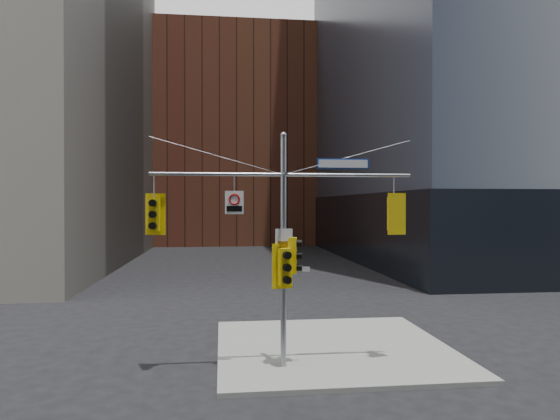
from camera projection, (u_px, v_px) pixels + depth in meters
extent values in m
plane|color=black|center=(293.00, 396.00, 13.25)|extent=(160.00, 160.00, 0.00)
cube|color=gray|center=(333.00, 348.00, 17.45)|extent=(8.00, 8.00, 0.15)
cube|color=black|center=(531.00, 226.00, 48.28)|extent=(36.40, 36.40, 6.00)
cube|color=brown|center=(234.00, 142.00, 70.70)|extent=(26.00, 20.00, 28.00)
cylinder|color=gray|center=(283.00, 253.00, 15.20)|extent=(0.18, 0.18, 7.20)
sphere|color=gray|center=(283.00, 135.00, 15.16)|extent=(0.20, 0.20, 0.20)
cylinder|color=gray|center=(217.00, 174.00, 14.94)|extent=(4.00, 0.11, 0.11)
cylinder|color=gray|center=(348.00, 175.00, 15.41)|extent=(4.00, 0.11, 0.11)
cylinder|color=gray|center=(285.00, 174.00, 14.82)|extent=(0.10, 0.70, 0.10)
cylinder|color=gray|center=(217.00, 156.00, 14.93)|extent=(4.00, 0.02, 1.12)
cylinder|color=gray|center=(348.00, 157.00, 15.40)|extent=(4.00, 0.02, 1.12)
cube|color=yellow|center=(154.00, 214.00, 14.73)|extent=(0.35, 0.26, 1.00)
cube|color=yellow|center=(156.00, 214.00, 14.90)|extent=(0.59, 0.10, 1.24)
cylinder|color=black|center=(153.00, 203.00, 14.54)|extent=(0.22, 0.17, 0.21)
cylinder|color=black|center=(153.00, 203.00, 14.61)|extent=(0.18, 0.04, 0.18)
cylinder|color=black|center=(153.00, 214.00, 14.54)|extent=(0.22, 0.17, 0.21)
cylinder|color=black|center=(153.00, 214.00, 14.62)|extent=(0.18, 0.04, 0.18)
cylinder|color=black|center=(153.00, 226.00, 14.54)|extent=(0.22, 0.17, 0.21)
cylinder|color=black|center=(153.00, 226.00, 14.62)|extent=(0.18, 0.04, 0.18)
cube|color=yellow|center=(394.00, 214.00, 15.59)|extent=(0.38, 0.30, 1.04)
cube|color=yellow|center=(397.00, 214.00, 15.42)|extent=(0.61, 0.16, 1.29)
cylinder|color=black|center=(390.00, 203.00, 15.78)|extent=(0.25, 0.20, 0.22)
cylinder|color=black|center=(392.00, 203.00, 15.70)|extent=(0.19, 0.06, 0.19)
cylinder|color=black|center=(390.00, 214.00, 15.78)|extent=(0.25, 0.20, 0.22)
cylinder|color=black|center=(392.00, 214.00, 15.71)|extent=(0.19, 0.06, 0.19)
cylinder|color=black|center=(390.00, 225.00, 15.78)|extent=(0.25, 0.20, 0.22)
cylinder|color=#0CE559|center=(392.00, 225.00, 15.71)|extent=(0.19, 0.06, 0.19)
cube|color=yellow|center=(293.00, 255.00, 15.23)|extent=(0.32, 0.40, 1.09)
cylinder|color=black|center=(299.00, 244.00, 15.21)|extent=(0.21, 0.26, 0.23)
cylinder|color=black|center=(297.00, 244.00, 15.21)|extent=(0.06, 0.20, 0.20)
cylinder|color=black|center=(299.00, 255.00, 15.21)|extent=(0.21, 0.26, 0.23)
cylinder|color=black|center=(297.00, 255.00, 15.22)|extent=(0.06, 0.20, 0.20)
cylinder|color=black|center=(299.00, 267.00, 15.21)|extent=(0.21, 0.26, 0.23)
cylinder|color=black|center=(297.00, 267.00, 15.22)|extent=(0.06, 0.20, 0.20)
cube|color=yellow|center=(285.00, 267.00, 14.92)|extent=(0.41, 0.33, 1.10)
cube|color=yellow|center=(282.00, 266.00, 15.10)|extent=(0.64, 0.20, 1.37)
cylinder|color=black|center=(287.00, 255.00, 14.72)|extent=(0.27, 0.22, 0.23)
cylinder|color=black|center=(286.00, 255.00, 14.80)|extent=(0.20, 0.07, 0.20)
cylinder|color=black|center=(287.00, 268.00, 14.73)|extent=(0.27, 0.22, 0.23)
cylinder|color=black|center=(286.00, 267.00, 14.80)|extent=(0.20, 0.07, 0.20)
cylinder|color=black|center=(287.00, 280.00, 14.73)|extent=(0.27, 0.22, 0.23)
cylinder|color=black|center=(286.00, 280.00, 14.81)|extent=(0.20, 0.07, 0.20)
cube|color=#103798|center=(343.00, 164.00, 15.39)|extent=(1.63, 0.08, 0.32)
cube|color=silver|center=(343.00, 164.00, 15.36)|extent=(1.53, 0.05, 0.24)
cube|color=silver|center=(234.00, 202.00, 14.99)|extent=(0.56, 0.06, 0.70)
torus|color=#B20A0A|center=(234.00, 199.00, 14.96)|extent=(0.35, 0.07, 0.34)
cube|color=black|center=(234.00, 209.00, 14.97)|extent=(0.47, 0.04, 0.17)
cube|color=silver|center=(284.00, 240.00, 15.07)|extent=(0.52, 0.04, 0.68)
cube|color=#D88C00|center=(284.00, 246.00, 15.05)|extent=(0.38, 0.01, 0.30)
cube|color=silver|center=(298.00, 269.00, 15.25)|extent=(0.72, 0.10, 0.14)
cube|color=#145926|center=(282.00, 277.00, 15.65)|extent=(0.12, 0.72, 0.15)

